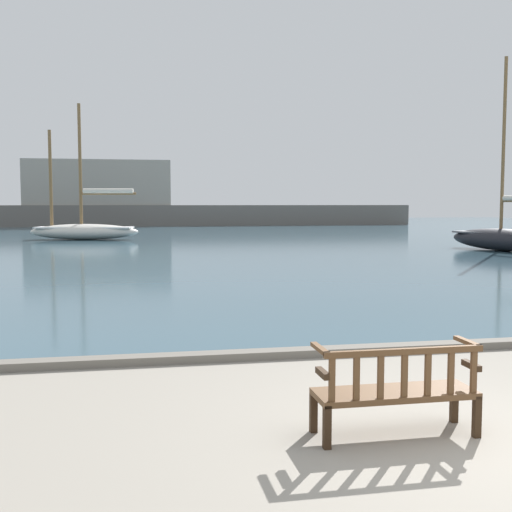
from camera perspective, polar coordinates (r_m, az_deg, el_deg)
The scene contains 7 objects.
ground_plane at distance 6.66m, azimuth 20.87°, elevation -15.74°, with size 160.00×160.00×0.00m, color gray.
harbor_water at distance 49.45m, azimuth -6.95°, elevation 2.12°, with size 100.00×80.00×0.08m, color #385666.
quay_edge_kerb at distance 9.98m, azimuth 9.09°, elevation -8.25°, with size 40.00×0.30×0.12m, color slate.
park_bench at distance 6.57m, azimuth 12.35°, elevation -11.50°, with size 1.60×0.53×0.92m.
sailboat_outer_port at distance 31.64m, azimuth 21.15°, elevation 1.58°, with size 3.19×6.24×8.81m.
sailboat_mid_starboard at distance 39.83m, azimuth -15.02°, elevation 2.39°, with size 6.79×3.27×8.06m.
far_breakwater at distance 61.65m, azimuth -9.93°, elevation 4.48°, with size 47.67×2.40×6.26m.
Camera 1 is at (-3.34, -5.29, 2.30)m, focal length 45.00 mm.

